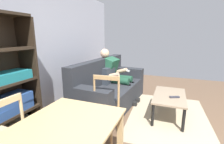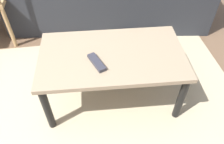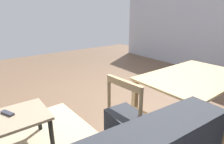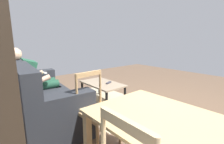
% 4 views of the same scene
% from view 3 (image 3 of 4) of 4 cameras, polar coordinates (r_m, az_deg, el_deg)
% --- Properties ---
extents(ground_plane, '(8.76, 8.76, 0.00)m').
position_cam_3_polar(ground_plane, '(3.04, -7.49, -10.71)').
color(ground_plane, brown).
extents(wall_side, '(0.12, 5.36, 2.51)m').
position_cam_3_polar(wall_side, '(5.22, 27.06, 14.07)').
color(wall_side, '#ABB0BE').
rests_on(wall_side, ground_plane).
extents(tv_remote, '(0.12, 0.18, 0.02)m').
position_cam_3_polar(tv_remote, '(2.28, -30.14, -11.17)').
color(tv_remote, '#2D2D38').
rests_on(tv_remote, coffee_table).
extents(dining_table, '(1.39, 0.87, 0.71)m').
position_cam_3_polar(dining_table, '(2.52, 24.23, -3.19)').
color(dining_table, tan).
rests_on(dining_table, ground_plane).
extents(dining_chair_facing_couch, '(0.45, 0.45, 0.93)m').
position_cam_3_polar(dining_chair_facing_couch, '(1.84, 7.05, -15.66)').
color(dining_chair_facing_couch, tan).
rests_on(dining_chair_facing_couch, ground_plane).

